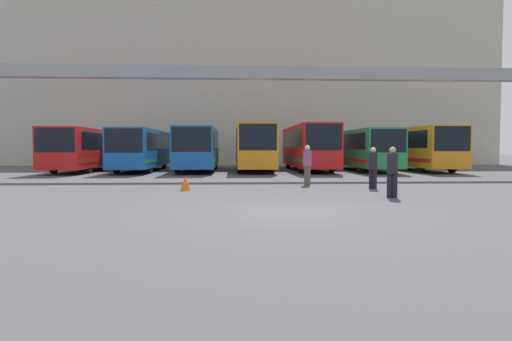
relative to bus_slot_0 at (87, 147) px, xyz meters
name	(u,v)px	position (x,y,z in m)	size (l,w,h in m)	color
ground_plane	(293,213)	(12.17, -22.30, -1.73)	(200.00, 200.00, 0.00)	#47474C
building_backdrop	(246,89)	(12.17, 16.30, 6.39)	(50.35, 12.00, 16.25)	#B7B2A3
overhead_gantry	(260,83)	(12.17, -7.69, 3.65)	(31.71, 0.80, 6.32)	gray
bus_slot_0	(87,147)	(0.00, 0.00, 0.00)	(2.61, 12.38, 2.99)	red
bus_slot_1	(143,148)	(4.06, -0.36, -0.02)	(2.50, 11.67, 2.96)	#1959A5
bus_slot_2	(198,147)	(8.11, -0.45, 0.03)	(2.63, 11.49, 3.06)	#1959A5
bus_slot_3	(254,145)	(12.17, -0.32, 0.15)	(2.54, 11.75, 3.27)	orange
bus_slot_4	(308,145)	(16.23, -0.32, 0.15)	(2.49, 11.75, 3.27)	red
bus_slot_5	(362,147)	(20.29, -0.47, -0.02)	(2.47, 11.45, 2.96)	#268C4C
bus_slot_6	(420,146)	(24.34, -1.18, 0.08)	(2.56, 10.03, 3.15)	orange
pedestrian_far_center	(373,167)	(16.39, -15.54, -0.82)	(0.36, 0.36, 1.71)	black
pedestrian_mid_right	(392,171)	(16.01, -18.87, -0.82)	(0.36, 0.36, 1.72)	black
pedestrian_near_right	(307,164)	(13.97, -13.66, -0.77)	(0.38, 0.38, 1.81)	brown
traffic_cone	(185,183)	(8.74, -15.90, -1.44)	(0.44, 0.44, 0.58)	orange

